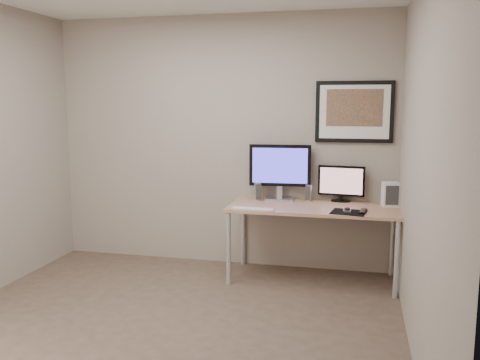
{
  "coord_description": "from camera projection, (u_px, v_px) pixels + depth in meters",
  "views": [
    {
      "loc": [
        1.39,
        -3.44,
        1.71
      ],
      "look_at": [
        0.34,
        1.1,
        1.0
      ],
      "focal_mm": 38.0,
      "sensor_mm": 36.0,
      "label": 1
    }
  ],
  "objects": [
    {
      "name": "fan_unit",
      "position": [
        390.0,
        194.0,
        4.83
      ],
      "size": [
        0.17,
        0.14,
        0.23
      ],
      "primitive_type": "cube",
      "rotation": [
        0.0,
        0.0,
        0.21
      ],
      "color": "silver",
      "rests_on": "desk"
    },
    {
      "name": "room",
      "position": [
        181.0,
        111.0,
        4.07
      ],
      "size": [
        3.6,
        3.6,
        3.6
      ],
      "color": "white",
      "rests_on": "ground"
    },
    {
      "name": "desk",
      "position": [
        313.0,
        213.0,
        4.86
      ],
      "size": [
        1.6,
        0.7,
        0.73
      ],
      "color": "#9C6A4B",
      "rests_on": "floor"
    },
    {
      "name": "monitor_tv",
      "position": [
        341.0,
        183.0,
        5.04
      ],
      "size": [
        0.46,
        0.13,
        0.36
      ],
      "rotation": [
        0.0,
        0.0,
        -0.11
      ],
      "color": "black",
      "rests_on": "desk"
    },
    {
      "name": "speaker_right",
      "position": [
        308.0,
        193.0,
        5.09
      ],
      "size": [
        0.08,
        0.08,
        0.17
      ],
      "primitive_type": "cylinder",
      "rotation": [
        0.0,
        0.0,
        -0.16
      ],
      "color": "#B6B6BB",
      "rests_on": "desk"
    },
    {
      "name": "speaker_left",
      "position": [
        258.0,
        191.0,
        5.12
      ],
      "size": [
        0.1,
        0.1,
        0.18
      ],
      "primitive_type": "cylinder",
      "rotation": [
        0.0,
        0.0,
        0.43
      ],
      "color": "#B6B6BB",
      "rests_on": "desk"
    },
    {
      "name": "keyboard",
      "position": [
        253.0,
        209.0,
        4.69
      ],
      "size": [
        0.41,
        0.12,
        0.01
      ],
      "primitive_type": "cube",
      "rotation": [
        0.0,
        0.0,
        -0.04
      ],
      "color": "#BABABF",
      "rests_on": "desk"
    },
    {
      "name": "floor",
      "position": [
        165.0,
        328.0,
        3.89
      ],
      "size": [
        3.6,
        3.6,
        0.0
      ],
      "primitive_type": "plane",
      "color": "#493A2D",
      "rests_on": "ground"
    },
    {
      "name": "mouse",
      "position": [
        347.0,
        209.0,
        4.6
      ],
      "size": [
        0.06,
        0.11,
        0.04
      ],
      "primitive_type": "ellipsoid",
      "rotation": [
        0.0,
        0.0,
        0.0
      ],
      "color": "black",
      "rests_on": "mousepad"
    },
    {
      "name": "remote",
      "position": [
        363.0,
        211.0,
        4.57
      ],
      "size": [
        0.07,
        0.19,
        0.02
      ],
      "primitive_type": "cube",
      "rotation": [
        0.0,
        0.0,
        -0.13
      ],
      "color": "black",
      "rests_on": "desk"
    },
    {
      "name": "monitor_large",
      "position": [
        280.0,
        170.0,
        5.12
      ],
      "size": [
        0.62,
        0.22,
        0.56
      ],
      "rotation": [
        0.0,
        0.0,
        0.07
      ],
      "color": "#B6B6BB",
      "rests_on": "desk"
    },
    {
      "name": "mousepad",
      "position": [
        349.0,
        212.0,
        4.58
      ],
      "size": [
        0.34,
        0.31,
        0.0
      ],
      "primitive_type": "cube",
      "rotation": [
        0.0,
        0.0,
        -0.15
      ],
      "color": "black",
      "rests_on": "desk"
    },
    {
      "name": "framed_art",
      "position": [
        354.0,
        112.0,
        4.96
      ],
      "size": [
        0.75,
        0.04,
        0.6
      ],
      "color": "black",
      "rests_on": "room"
    }
  ]
}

